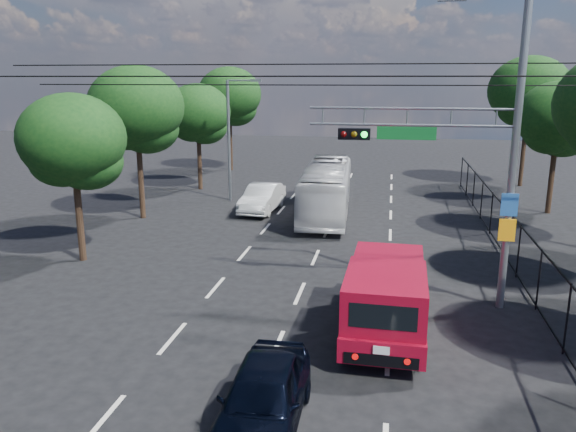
% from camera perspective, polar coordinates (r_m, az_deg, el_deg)
% --- Properties ---
extents(lane_markings, '(6.12, 38.00, 0.01)m').
position_cam_1_polar(lane_markings, '(24.96, 3.42, -2.80)').
color(lane_markings, beige).
rests_on(lane_markings, ground).
extents(signal_mast, '(6.43, 0.39, 9.50)m').
position_cam_1_polar(signal_mast, '(18.00, 18.27, 7.06)').
color(signal_mast, slate).
rests_on(signal_mast, ground).
extents(streetlight_left, '(2.09, 0.22, 7.08)m').
position_cam_1_polar(streetlight_left, '(33.19, -5.76, 8.26)').
color(streetlight_left, slate).
rests_on(streetlight_left, ground).
extents(utility_wires, '(22.00, 5.04, 0.74)m').
position_cam_1_polar(utility_wires, '(18.79, 1.74, 14.09)').
color(utility_wires, black).
rests_on(utility_wires, ground).
extents(fence_right, '(0.06, 34.03, 2.00)m').
position_cam_1_polar(fence_right, '(23.24, 21.82, -2.43)').
color(fence_right, black).
rests_on(fence_right, ground).
extents(tree_right_d, '(4.32, 4.32, 7.02)m').
position_cam_1_polar(tree_right_d, '(32.98, 25.74, 8.52)').
color(tree_right_d, black).
rests_on(tree_right_d, ground).
extents(tree_right_e, '(5.28, 5.28, 8.58)m').
position_cam_1_polar(tree_right_e, '(40.73, 23.29, 11.07)').
color(tree_right_e, black).
rests_on(tree_right_e, ground).
extents(tree_left_b, '(4.08, 4.08, 6.63)m').
position_cam_1_polar(tree_left_b, '(23.28, -20.94, 6.62)').
color(tree_left_b, black).
rests_on(tree_left_b, ground).
extents(tree_left_c, '(4.80, 4.80, 7.80)m').
position_cam_1_polar(tree_left_c, '(29.64, -15.07, 10.01)').
color(tree_left_c, black).
rests_on(tree_left_c, ground).
extents(tree_left_d, '(4.20, 4.20, 6.83)m').
position_cam_1_polar(tree_left_d, '(36.93, -9.10, 9.93)').
color(tree_left_d, black).
rests_on(tree_left_d, ground).
extents(tree_left_e, '(4.92, 4.92, 7.99)m').
position_cam_1_polar(tree_left_e, '(44.56, -5.93, 11.72)').
color(tree_left_e, black).
rests_on(tree_left_e, ground).
extents(red_pickup, '(2.30, 5.93, 2.18)m').
position_cam_1_polar(red_pickup, '(16.28, 9.94, -7.96)').
color(red_pickup, black).
rests_on(red_pickup, ground).
extents(navy_hatchback, '(1.75, 4.21, 1.43)m').
position_cam_1_polar(navy_hatchback, '(12.23, -2.56, -17.98)').
color(navy_hatchback, black).
rests_on(navy_hatchback, ground).
extents(white_bus, '(2.80, 9.93, 2.74)m').
position_cam_1_polar(white_bus, '(29.95, 3.93, 2.70)').
color(white_bus, silver).
rests_on(white_bus, ground).
extents(white_van, '(1.83, 4.56, 1.48)m').
position_cam_1_polar(white_van, '(30.83, -2.63, 1.85)').
color(white_van, silver).
rests_on(white_van, ground).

